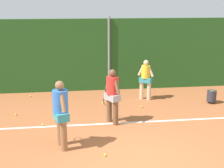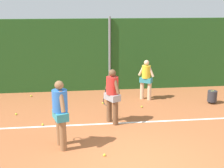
# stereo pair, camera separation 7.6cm
# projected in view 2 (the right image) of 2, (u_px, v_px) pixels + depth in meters

# --- Properties ---
(ground_plane) EXTENTS (30.34, 30.34, 0.00)m
(ground_plane) POSITION_uv_depth(u_px,v_px,m) (126.00, 132.00, 9.25)
(ground_plane) COLOR #A85B33
(hedge_fence_backdrop) EXTENTS (19.72, 0.25, 3.11)m
(hedge_fence_backdrop) POSITION_uv_depth(u_px,v_px,m) (109.00, 55.00, 13.31)
(hedge_fence_backdrop) COLOR #23511E
(hedge_fence_backdrop) RESTS_ON ground_plane
(fence_post_center) EXTENTS (0.10, 0.10, 3.21)m
(fence_post_center) POSITION_uv_depth(u_px,v_px,m) (110.00, 54.00, 13.13)
(fence_post_center) COLOR gray
(fence_post_center) RESTS_ON ground_plane
(court_baseline_paint) EXTENTS (14.41, 0.10, 0.01)m
(court_baseline_paint) POSITION_uv_depth(u_px,v_px,m) (123.00, 123.00, 9.91)
(court_baseline_paint) COLOR white
(court_baseline_paint) RESTS_ON ground_plane
(player_foreground_near) EXTENTS (0.46, 0.80, 1.86)m
(player_foreground_near) POSITION_uv_depth(u_px,v_px,m) (60.00, 111.00, 8.01)
(player_foreground_near) COLOR #8C603D
(player_foreground_near) RESTS_ON ground_plane
(player_midcourt) EXTENTS (0.53, 0.71, 1.78)m
(player_midcourt) POSITION_uv_depth(u_px,v_px,m) (112.00, 93.00, 9.67)
(player_midcourt) COLOR brown
(player_midcourt) RESTS_ON ground_plane
(player_backcourt_far) EXTENTS (0.59, 0.48, 1.60)m
(player_backcourt_far) POSITION_uv_depth(u_px,v_px,m) (146.00, 78.00, 12.07)
(player_backcourt_far) COLOR beige
(player_backcourt_far) RESTS_ON ground_plane
(ball_hopper) EXTENTS (0.36, 0.36, 0.51)m
(ball_hopper) POSITION_uv_depth(u_px,v_px,m) (212.00, 96.00, 11.74)
(ball_hopper) COLOR #2D2D33
(ball_hopper) RESTS_ON ground_plane
(tennis_ball_0) EXTENTS (0.07, 0.07, 0.07)m
(tennis_ball_0) POSITION_uv_depth(u_px,v_px,m) (208.00, 98.00, 12.38)
(tennis_ball_0) COLOR #CCDB33
(tennis_ball_0) RESTS_ON ground_plane
(tennis_ball_1) EXTENTS (0.07, 0.07, 0.07)m
(tennis_ball_1) POSITION_uv_depth(u_px,v_px,m) (43.00, 125.00, 9.71)
(tennis_ball_1) COLOR #CCDB33
(tennis_ball_1) RESTS_ON ground_plane
(tennis_ball_2) EXTENTS (0.07, 0.07, 0.07)m
(tennis_ball_2) POSITION_uv_depth(u_px,v_px,m) (104.00, 155.00, 7.79)
(tennis_ball_2) COLOR #CCDB33
(tennis_ball_2) RESTS_ON ground_plane
(tennis_ball_3) EXTENTS (0.07, 0.07, 0.07)m
(tennis_ball_3) POSITION_uv_depth(u_px,v_px,m) (142.00, 107.00, 11.34)
(tennis_ball_3) COLOR #CCDB33
(tennis_ball_3) RESTS_ON ground_plane
(tennis_ball_5) EXTENTS (0.07, 0.07, 0.07)m
(tennis_ball_5) POSITION_uv_depth(u_px,v_px,m) (16.00, 114.00, 10.60)
(tennis_ball_5) COLOR #CCDB33
(tennis_ball_5) RESTS_ON ground_plane
(tennis_ball_6) EXTENTS (0.07, 0.07, 0.07)m
(tennis_ball_6) POSITION_uv_depth(u_px,v_px,m) (103.00, 103.00, 11.74)
(tennis_ball_6) COLOR #CCDB33
(tennis_ball_6) RESTS_ON ground_plane
(tennis_ball_9) EXTENTS (0.07, 0.07, 0.07)m
(tennis_ball_9) POSITION_uv_depth(u_px,v_px,m) (31.00, 96.00, 12.63)
(tennis_ball_9) COLOR #CCDB33
(tennis_ball_9) RESTS_ON ground_plane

